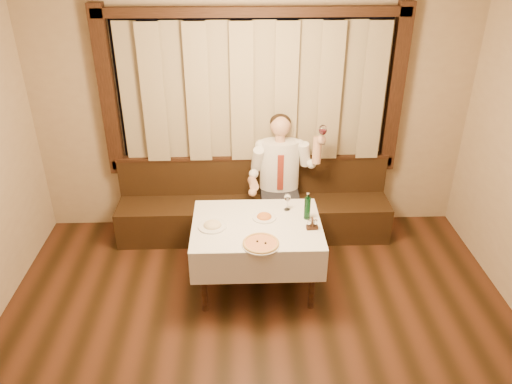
{
  "coord_description": "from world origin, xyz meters",
  "views": [
    {
      "loc": [
        -0.15,
        -2.45,
        3.36
      ],
      "look_at": [
        0.0,
        1.9,
        1.0
      ],
      "focal_mm": 35.0,
      "sensor_mm": 36.0,
      "label": 1
    }
  ],
  "objects_px": {
    "green_bottle": "(307,208)",
    "banquette": "(254,210)",
    "seated_man": "(281,171)",
    "pizza": "(261,244)",
    "pasta_red": "(264,215)",
    "cruet_caddy": "(312,225)",
    "pasta_cream": "(212,223)",
    "dining_table": "(257,232)"
  },
  "relations": [
    {
      "from": "green_bottle",
      "to": "banquette",
      "type": "bearing_deg",
      "value": 118.07
    },
    {
      "from": "seated_man",
      "to": "pizza",
      "type": "bearing_deg",
      "value": -102.15
    },
    {
      "from": "pasta_red",
      "to": "cruet_caddy",
      "type": "relative_size",
      "value": 2.03
    },
    {
      "from": "banquette",
      "to": "pasta_cream",
      "type": "relative_size",
      "value": 11.31
    },
    {
      "from": "dining_table",
      "to": "pasta_cream",
      "type": "bearing_deg",
      "value": -174.04
    },
    {
      "from": "pizza",
      "to": "pasta_red",
      "type": "distance_m",
      "value": 0.48
    },
    {
      "from": "banquette",
      "to": "pizza",
      "type": "height_order",
      "value": "banquette"
    },
    {
      "from": "seated_man",
      "to": "pasta_cream",
      "type": "bearing_deg",
      "value": -127.04
    },
    {
      "from": "dining_table",
      "to": "green_bottle",
      "type": "height_order",
      "value": "green_bottle"
    },
    {
      "from": "pizza",
      "to": "green_bottle",
      "type": "distance_m",
      "value": 0.67
    },
    {
      "from": "banquette",
      "to": "seated_man",
      "type": "xyz_separation_m",
      "value": [
        0.31,
        -0.09,
        0.55
      ]
    },
    {
      "from": "banquette",
      "to": "green_bottle",
      "type": "relative_size",
      "value": 11.17
    },
    {
      "from": "banquette",
      "to": "pizza",
      "type": "relative_size",
      "value": 9.0
    },
    {
      "from": "banquette",
      "to": "dining_table",
      "type": "xyz_separation_m",
      "value": [
        0.0,
        -1.02,
        0.34
      ]
    },
    {
      "from": "banquette",
      "to": "dining_table",
      "type": "height_order",
      "value": "banquette"
    },
    {
      "from": "dining_table",
      "to": "cruet_caddy",
      "type": "xyz_separation_m",
      "value": [
        0.53,
        -0.11,
        0.15
      ]
    },
    {
      "from": "pasta_red",
      "to": "pizza",
      "type": "bearing_deg",
      "value": -96.5
    },
    {
      "from": "green_bottle",
      "to": "cruet_caddy",
      "type": "distance_m",
      "value": 0.21
    },
    {
      "from": "banquette",
      "to": "seated_man",
      "type": "distance_m",
      "value": 0.64
    },
    {
      "from": "seated_man",
      "to": "green_bottle",
      "type": "bearing_deg",
      "value": -76.96
    },
    {
      "from": "banquette",
      "to": "pasta_cream",
      "type": "xyz_separation_m",
      "value": [
        -0.43,
        -1.07,
        0.48
      ]
    },
    {
      "from": "pasta_cream",
      "to": "banquette",
      "type": "bearing_deg",
      "value": 68.01
    },
    {
      "from": "dining_table",
      "to": "cruet_caddy",
      "type": "bearing_deg",
      "value": -12.2
    },
    {
      "from": "pizza",
      "to": "seated_man",
      "type": "distance_m",
      "value": 1.34
    },
    {
      "from": "dining_table",
      "to": "green_bottle",
      "type": "xyz_separation_m",
      "value": [
        0.5,
        0.08,
        0.23
      ]
    },
    {
      "from": "dining_table",
      "to": "green_bottle",
      "type": "distance_m",
      "value": 0.56
    },
    {
      "from": "banquette",
      "to": "pasta_red",
      "type": "distance_m",
      "value": 1.04
    },
    {
      "from": "pasta_red",
      "to": "green_bottle",
      "type": "xyz_separation_m",
      "value": [
        0.42,
        -0.02,
        0.09
      ]
    },
    {
      "from": "dining_table",
      "to": "pasta_cream",
      "type": "height_order",
      "value": "pasta_cream"
    },
    {
      "from": "pasta_cream",
      "to": "dining_table",
      "type": "bearing_deg",
      "value": 5.96
    },
    {
      "from": "banquette",
      "to": "cruet_caddy",
      "type": "relative_size",
      "value": 26.87
    },
    {
      "from": "banquette",
      "to": "dining_table",
      "type": "relative_size",
      "value": 2.52
    },
    {
      "from": "dining_table",
      "to": "green_bottle",
      "type": "relative_size",
      "value": 4.43
    },
    {
      "from": "dining_table",
      "to": "cruet_caddy",
      "type": "relative_size",
      "value": 10.66
    },
    {
      "from": "pizza",
      "to": "pasta_cream",
      "type": "bearing_deg",
      "value": 144.48
    },
    {
      "from": "banquette",
      "to": "green_bottle",
      "type": "bearing_deg",
      "value": -61.93
    },
    {
      "from": "dining_table",
      "to": "pasta_cream",
      "type": "relative_size",
      "value": 4.49
    },
    {
      "from": "green_bottle",
      "to": "cruet_caddy",
      "type": "xyz_separation_m",
      "value": [
        0.03,
        -0.19,
        -0.08
      ]
    },
    {
      "from": "green_bottle",
      "to": "cruet_caddy",
      "type": "height_order",
      "value": "green_bottle"
    },
    {
      "from": "pasta_red",
      "to": "dining_table",
      "type": "bearing_deg",
      "value": -127.75
    },
    {
      "from": "dining_table",
      "to": "banquette",
      "type": "bearing_deg",
      "value": 90.0
    },
    {
      "from": "pasta_red",
      "to": "banquette",
      "type": "bearing_deg",
      "value": 94.89
    }
  ]
}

